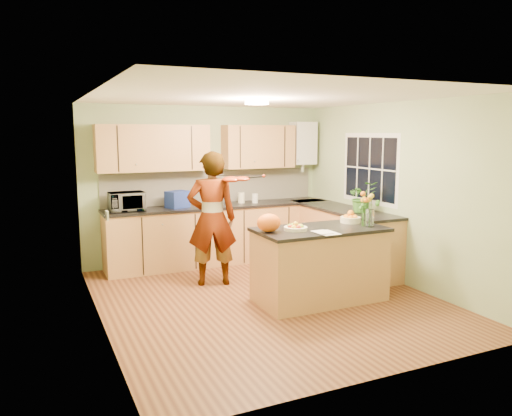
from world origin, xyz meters
name	(u,v)px	position (x,y,z in m)	size (l,w,h in m)	color
floor	(267,299)	(0.00, 0.00, 0.00)	(4.50, 4.50, 0.00)	#522917
ceiling	(267,97)	(0.00, 0.00, 2.50)	(4.00, 4.50, 0.02)	white
wall_back	(207,184)	(0.00, 2.25, 1.25)	(4.00, 0.02, 2.50)	#96A777
wall_front	(387,235)	(0.00, -2.25, 1.25)	(4.00, 0.02, 2.50)	#96A777
wall_left	(97,212)	(-2.00, 0.00, 1.25)	(0.02, 4.50, 2.50)	#96A777
wall_right	(396,193)	(2.00, 0.00, 1.25)	(0.02, 4.50, 2.50)	#96A777
back_counter	(220,234)	(0.10, 1.95, 0.47)	(3.64, 0.62, 0.94)	#BC7A4B
right_counter	(342,238)	(1.70, 0.85, 0.47)	(0.62, 2.24, 0.94)	#BC7A4B
splashback	(213,187)	(0.10, 2.23, 1.20)	(3.60, 0.02, 0.52)	silver
upper_cabinets	(199,147)	(-0.18, 2.08, 1.85)	(3.20, 0.34, 0.70)	#BC7A4B
boiler	(303,143)	(1.70, 2.09, 1.90)	(0.40, 0.30, 0.86)	silver
window_right	(370,169)	(1.99, 0.60, 1.55)	(0.01, 1.30, 1.05)	silver
light_switch	(107,216)	(-1.99, -0.60, 1.30)	(0.02, 0.09, 0.09)	silver
ceiling_lamp	(257,102)	(0.00, 0.30, 2.46)	(0.30, 0.30, 0.07)	#FFEABF
peninsula_island	(320,264)	(0.58, -0.30, 0.46)	(1.61, 0.82, 0.92)	#BC7A4B
fruit_dish	(296,227)	(0.23, -0.30, 0.96)	(0.28, 0.28, 0.10)	beige
orange_bowl	(351,218)	(1.13, -0.15, 0.99)	(0.26, 0.26, 0.15)	beige
flower_vase	(370,202)	(1.18, -0.48, 1.24)	(0.26, 0.26, 0.48)	silver
orange_bag	(269,223)	(-0.10, -0.25, 1.03)	(0.29, 0.25, 0.22)	orange
papers	(327,233)	(0.48, -0.60, 0.93)	(0.22, 0.30, 0.01)	white
violinist	(212,219)	(-0.40, 0.89, 0.92)	(0.67, 0.44, 1.84)	tan
violin	(231,179)	(-0.20, 0.67, 1.47)	(0.60, 0.24, 0.12)	#591905
microwave	(127,202)	(-1.35, 1.93, 1.08)	(0.50, 0.34, 0.28)	silver
blue_box	(177,199)	(-0.59, 1.94, 1.07)	(0.32, 0.24, 0.26)	navy
kettle	(219,197)	(0.09, 1.94, 1.07)	(0.17, 0.17, 0.32)	silver
jar_cream	(241,198)	(0.50, 1.99, 1.03)	(0.11, 0.11, 0.17)	beige
jar_white	(255,198)	(0.71, 1.91, 1.02)	(0.10, 0.10, 0.15)	silver
potted_plant	(362,197)	(1.70, 0.38, 1.17)	(0.41, 0.35, 0.45)	#387426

